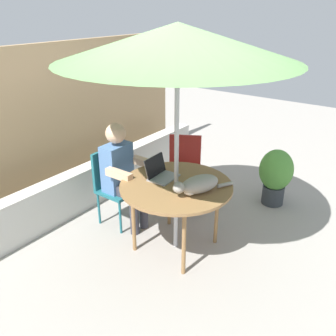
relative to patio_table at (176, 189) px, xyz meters
The scene contains 11 objects.
ground_plane 0.69m from the patio_table, ahead, with size 14.00×14.00×0.00m, color gray.
fence_back 2.06m from the patio_table, 90.00° to the left, with size 5.02×0.08×1.96m, color tan.
planter_wall_low 1.49m from the patio_table, 90.00° to the left, with size 4.52×0.20×0.53m, color beige.
patio_table is the anchor object (origin of this frame).
patio_umbrella 1.39m from the patio_table, ahead, with size 2.12×2.12×2.24m.
chair_occupied 0.91m from the patio_table, 90.00° to the left, with size 0.40×0.40×0.88m.
chair_empty 1.00m from the patio_table, 28.91° to the left, with size 0.54×0.54×0.88m.
person_seated 0.73m from the patio_table, 90.00° to the left, with size 0.48×0.48×1.22m.
laptop 0.26m from the patio_table, 82.36° to the left, with size 0.31×0.26×0.21m.
cat 0.30m from the patio_table, 95.79° to the right, with size 0.59×0.37×0.17m.
potted_plant_near_fence 1.60m from the patio_table, 18.03° to the right, with size 0.42×0.42×0.74m.
Camera 1 is at (-2.60, -1.81, 2.36)m, focal length 38.35 mm.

